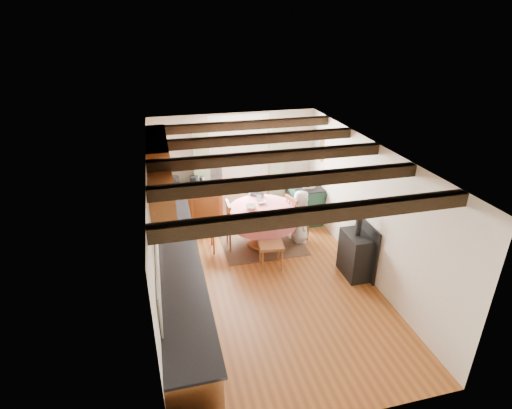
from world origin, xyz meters
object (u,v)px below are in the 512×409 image
object	(u,v)px
child_right	(300,217)
cup	(259,197)
dining_table	(263,227)
cast_iron_stove	(357,244)
chair_near	(271,243)
aga_range	(304,201)
chair_left	(220,227)
child_far	(257,206)
chair_right	(297,217)

from	to	relation	value
child_right	cup	distance (m)	0.94
dining_table	cast_iron_stove	world-z (taller)	cast_iron_stove
cast_iron_stove	child_right	world-z (taller)	cast_iron_stove
chair_near	aga_range	bearing A→B (deg)	59.65
chair_left	aga_range	world-z (taller)	chair_left
dining_table	chair_left	xyz separation A→B (m)	(-0.86, 0.04, 0.09)
chair_left	cast_iron_stove	world-z (taller)	cast_iron_stove
child_far	cup	world-z (taller)	child_far
chair_right	cast_iron_stove	distance (m)	1.60
child_right	cup	world-z (taller)	child_right
chair_left	cup	xyz separation A→B (m)	(0.89, 0.39, 0.37)
cast_iron_stove	child_right	xyz separation A→B (m)	(-0.55, 1.37, -0.08)
chair_left	cast_iron_stove	size ratio (longest dim) A/B	0.78
cast_iron_stove	child_right	distance (m)	1.48
aga_range	chair_left	bearing A→B (deg)	-157.68
chair_right	aga_range	xyz separation A→B (m)	(0.45, 0.81, -0.05)
chair_near	dining_table	bearing A→B (deg)	92.01
dining_table	chair_right	distance (m)	0.76
child_right	child_far	bearing A→B (deg)	61.47
child_far	cup	distance (m)	0.35
child_far	chair_near	bearing A→B (deg)	99.89
chair_left	cup	bearing A→B (deg)	114.42
chair_left	aga_range	bearing A→B (deg)	112.84
child_right	chair_near	bearing A→B (deg)	146.96
chair_right	child_right	bearing A→B (deg)	172.24
cup	chair_right	bearing A→B (deg)	-26.25
chair_near	child_right	bearing A→B (deg)	49.01
chair_right	child_right	world-z (taller)	child_right
aga_range	cast_iron_stove	xyz separation A→B (m)	(0.11, -2.30, 0.21)
dining_table	cup	xyz separation A→B (m)	(0.03, 0.43, 0.46)
dining_table	cup	world-z (taller)	cup
chair_left	child_right	bearing A→B (deg)	87.53
aga_range	cup	distance (m)	1.34
cast_iron_stove	child_far	xyz separation A→B (m)	(-1.28, 2.06, -0.06)
chair_right	aga_range	distance (m)	0.93
chair_left	chair_near	bearing A→B (deg)	43.43
dining_table	chair_right	world-z (taller)	chair_right
chair_near	child_far	bearing A→B (deg)	92.51
chair_left	child_far	world-z (taller)	child_far
cup	dining_table	bearing A→B (deg)	-93.83
cast_iron_stove	cup	size ratio (longest dim) A/B	12.99
dining_table	chair_right	xyz separation A→B (m)	(0.76, 0.07, 0.08)
chair_near	aga_range	distance (m)	2.13
cast_iron_stove	child_far	distance (m)	2.42
dining_table	cup	distance (m)	0.63
child_right	dining_table	bearing A→B (deg)	100.98
chair_near	child_right	size ratio (longest dim) A/B	0.91
aga_range	child_right	distance (m)	1.04
dining_table	aga_range	size ratio (longest dim) A/B	1.44
chair_near	chair_right	world-z (taller)	chair_near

